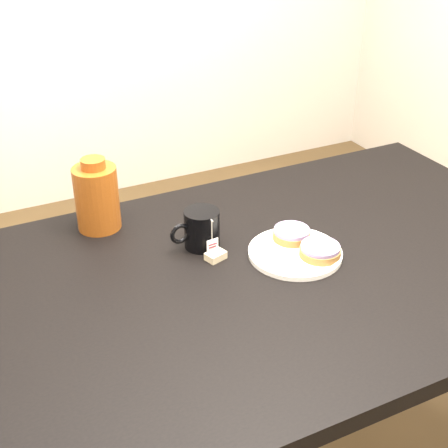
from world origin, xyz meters
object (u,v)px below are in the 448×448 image
object	(u,v)px
bagel_back	(292,234)
mug	(201,229)
table	(287,290)
plate	(295,252)
bagel_front	(320,251)
bagel_package	(97,197)
teabag_pouch	(216,256)

from	to	relation	value
bagel_back	mug	bearing A→B (deg)	157.20
table	plate	world-z (taller)	plate
bagel_front	bagel_package	world-z (taller)	bagel_package
bagel_back	bagel_package	world-z (taller)	bagel_package
mug	plate	bearing A→B (deg)	-42.46
table	bagel_front	world-z (taller)	bagel_front
plate	mug	xyz separation A→B (m)	(-0.18, 0.13, 0.04)
table	mug	world-z (taller)	mug
table	bagel_package	distance (m)	0.52
table	bagel_package	size ratio (longest dim) A/B	7.52
bagel_package	mug	bearing A→B (deg)	-46.02
table	bagel_package	xyz separation A→B (m)	(-0.34, 0.35, 0.17)
table	bagel_back	world-z (taller)	bagel_back
table	plate	bearing A→B (deg)	28.48
bagel_front	teabag_pouch	distance (m)	0.24
teabag_pouch	plate	bearing A→B (deg)	-21.26
teabag_pouch	bagel_package	xyz separation A→B (m)	(-0.20, 0.26, 0.08)
plate	bagel_back	world-z (taller)	bagel_back
mug	bagel_front	bearing A→B (deg)	-44.44
table	teabag_pouch	xyz separation A→B (m)	(-0.15, 0.08, 0.09)
bagel_back	teabag_pouch	bearing A→B (deg)	175.05
bagel_package	teabag_pouch	bearing A→B (deg)	-53.46
mug	bagel_package	bearing A→B (deg)	128.47
bagel_front	mug	world-z (taller)	mug
mug	teabag_pouch	size ratio (longest dim) A/B	2.89
bagel_front	teabag_pouch	xyz separation A→B (m)	(-0.21, 0.11, -0.02)
plate	bagel_package	xyz separation A→B (m)	(-0.37, 0.33, 0.08)
bagel_back	mug	world-z (taller)	mug
bagel_front	bagel_package	xyz separation A→B (m)	(-0.41, 0.37, 0.06)
teabag_pouch	bagel_package	bearing A→B (deg)	126.54
plate	bagel_package	size ratio (longest dim) A/B	1.18
table	bagel_front	distance (m)	0.13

